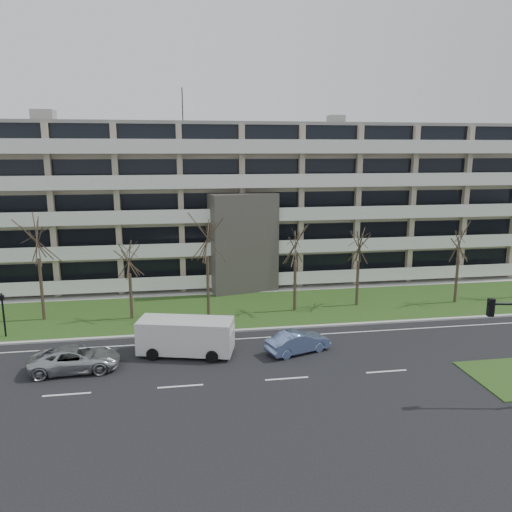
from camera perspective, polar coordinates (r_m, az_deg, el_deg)
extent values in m
plane|color=black|center=(29.31, 3.53, -13.81)|extent=(160.00, 160.00, 0.00)
cube|color=#2C4A18|center=(41.19, -0.41, -6.01)|extent=(90.00, 10.00, 0.06)
cube|color=#B2B2AD|center=(36.52, 0.78, -8.35)|extent=(90.00, 0.35, 0.12)
cube|color=#B2B2AD|center=(46.40, -1.44, -3.92)|extent=(90.00, 2.00, 0.08)
cube|color=white|center=(35.16, 1.20, -9.27)|extent=(90.00, 0.12, 0.01)
cube|color=#B7A48E|center=(51.84, -2.52, 6.15)|extent=(60.00, 12.00, 15.00)
cube|color=gray|center=(51.63, -2.60, 14.63)|extent=(60.50, 12.50, 0.30)
cube|color=#4C4742|center=(45.38, -1.47, 1.50)|extent=(6.39, 3.69, 9.00)
cube|color=black|center=(45.71, -1.42, -1.63)|extent=(4.92, 1.19, 3.50)
cube|color=gray|center=(52.75, -23.10, 14.48)|extent=(2.00, 2.00, 1.20)
cylinder|color=black|center=(51.42, -8.41, 16.59)|extent=(0.10, 0.10, 3.50)
cube|color=black|center=(46.82, -1.61, -1.17)|extent=(58.00, 0.10, 1.80)
cube|color=white|center=(46.54, -1.49, -3.16)|extent=(58.00, 1.40, 0.22)
cube|color=white|center=(45.76, -1.39, -2.65)|extent=(58.00, 0.08, 1.00)
cube|color=black|center=(46.23, -1.63, 2.45)|extent=(58.00, 0.10, 1.80)
cube|color=white|center=(45.84, -1.51, 0.46)|extent=(58.00, 1.40, 0.22)
cube|color=white|center=(45.10, -1.41, 1.05)|extent=(58.00, 0.08, 1.00)
cube|color=black|center=(45.83, -1.66, 6.15)|extent=(58.00, 0.10, 1.80)
cube|color=white|center=(45.34, -1.53, 4.18)|extent=(58.00, 1.40, 0.22)
cube|color=white|center=(44.63, -1.43, 4.83)|extent=(58.00, 0.08, 1.00)
cube|color=black|center=(45.63, -1.68, 9.90)|extent=(58.00, 0.10, 1.80)
cube|color=white|center=(45.03, -1.56, 7.96)|extent=(58.00, 1.40, 0.22)
cube|color=white|center=(44.35, -1.45, 8.68)|extent=(58.00, 0.08, 1.00)
cube|color=black|center=(45.62, -1.70, 13.67)|extent=(58.00, 0.10, 1.80)
cube|color=white|center=(44.93, -1.58, 11.78)|extent=(58.00, 1.40, 0.22)
cube|color=white|center=(44.28, -1.47, 12.56)|extent=(58.00, 0.08, 1.00)
imported|color=#ADB0B4|center=(31.80, -19.95, -11.01)|extent=(5.24, 2.62, 1.43)
imported|color=#7088C3|center=(32.60, 4.82, -9.76)|extent=(4.46, 2.77, 1.39)
cube|color=silver|center=(32.29, -8.02, -8.98)|extent=(6.28, 3.60, 2.08)
cube|color=black|center=(32.08, -8.05, -7.97)|extent=(5.81, 3.33, 0.77)
cube|color=silver|center=(31.84, -3.04, -9.50)|extent=(0.89, 2.11, 1.32)
cylinder|color=black|center=(32.10, -11.73, -10.93)|extent=(0.81, 0.46, 0.77)
cylinder|color=black|center=(34.05, -10.65, -9.53)|extent=(0.81, 0.46, 0.77)
cylinder|color=black|center=(31.25, -5.05, -11.37)|extent=(0.81, 0.46, 0.77)
cylinder|color=black|center=(33.24, -4.36, -9.89)|extent=(0.81, 0.46, 0.77)
cube|color=black|center=(27.62, 25.25, -5.33)|extent=(0.33, 0.33, 0.91)
sphere|color=red|center=(27.54, 25.30, -4.76)|extent=(0.18, 0.18, 0.18)
sphere|color=orange|center=(27.62, 25.25, -5.33)|extent=(0.18, 0.18, 0.18)
sphere|color=green|center=(27.70, 25.20, -5.91)|extent=(0.18, 0.18, 0.18)
cylinder|color=black|center=(38.80, -26.88, -6.07)|extent=(0.13, 0.13, 3.18)
cube|color=black|center=(38.46, -27.06, -4.26)|extent=(0.30, 0.23, 0.34)
sphere|color=red|center=(38.46, -27.06, -4.26)|extent=(0.15, 0.15, 0.15)
cylinder|color=#382B21|center=(41.19, -23.30, -3.55)|extent=(0.24, 0.24, 4.83)
cylinder|color=#382B21|center=(39.46, -14.10, -4.50)|extent=(0.24, 0.24, 3.60)
cylinder|color=#382B21|center=(38.82, -5.51, -3.54)|extent=(0.24, 0.24, 4.80)
cylinder|color=#382B21|center=(40.18, 4.47, -3.41)|extent=(0.24, 0.24, 4.21)
cylinder|color=#382B21|center=(42.39, 11.51, -3.07)|extent=(0.24, 0.24, 3.84)
cylinder|color=#382B21|center=(45.56, 21.93, -2.59)|extent=(0.24, 0.24, 3.95)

